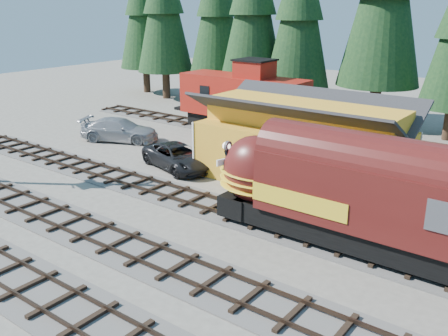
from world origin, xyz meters
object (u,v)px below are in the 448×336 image
Objects in this scene: caboose at (244,100)px; pickup_truck_a at (178,157)px; locomotive at (358,200)px; pickup_truck_b at (120,130)px; depot at (302,134)px.

caboose is 10.57m from pickup_truck_a.
locomotive is 23.10m from pickup_truck_b.
pickup_truck_a is at bearing -130.56° from pickup_truck_b.
depot reaches higher than locomotive.
pickup_truck_a is at bearing -79.31° from caboose.
caboose is 1.90× the size of pickup_truck_a.
caboose reaches higher than pickup_truck_a.
pickup_truck_a is (1.93, -10.20, -2.00)m from caboose.
locomotive is at bearing -41.54° from caboose.
caboose is at bearing 141.78° from depot.
pickup_truck_b is at bearing -178.80° from depot.
depot is 2.09× the size of pickup_truck_b.
depot is 1.16× the size of caboose.
pickup_truck_b is at bearing 89.89° from pickup_truck_a.
locomotive reaches higher than pickup_truck_a.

